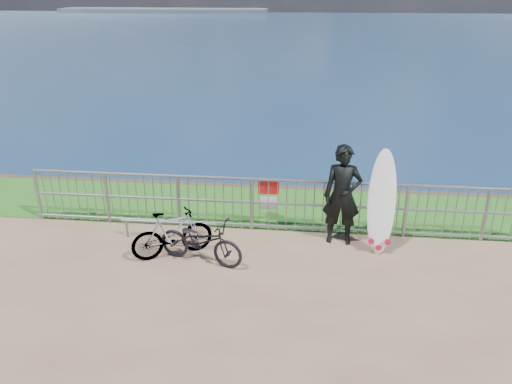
# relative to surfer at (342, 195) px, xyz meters

# --- Properties ---
(grass_strip) EXTENTS (120.00, 120.00, 0.00)m
(grass_strip) POSITION_rel_surfer_xyz_m (-1.24, 1.42, -0.96)
(grass_strip) COLOR #20601A
(grass_strip) RESTS_ON ground
(seascape) EXTENTS (260.00, 260.00, 5.00)m
(seascape) POSITION_rel_surfer_xyz_m (-44.99, 146.20, -5.00)
(seascape) COLOR brown
(seascape) RESTS_ON ground
(railing) EXTENTS (10.06, 0.10, 1.13)m
(railing) POSITION_rel_surfer_xyz_m (-1.23, 0.32, -0.39)
(railing) COLOR gray
(railing) RESTS_ON ground
(surfer) EXTENTS (0.73, 0.50, 1.94)m
(surfer) POSITION_rel_surfer_xyz_m (0.00, 0.00, 0.00)
(surfer) COLOR black
(surfer) RESTS_ON ground
(surfboard) EXTENTS (0.52, 0.46, 1.95)m
(surfboard) POSITION_rel_surfer_xyz_m (0.69, -0.25, -0.07)
(surfboard) COLOR white
(surfboard) RESTS_ON ground
(bicycle_near) EXTENTS (1.70, 0.97, 0.84)m
(bicycle_near) POSITION_rel_surfer_xyz_m (-2.50, -1.05, -0.55)
(bicycle_near) COLOR black
(bicycle_near) RESTS_ON ground
(bicycle_far) EXTENTS (1.52, 1.09, 0.90)m
(bicycle_far) POSITION_rel_surfer_xyz_m (-3.06, -0.88, -0.52)
(bicycle_far) COLOR black
(bicycle_far) RESTS_ON ground
(bike_rack) EXTENTS (1.87, 0.05, 0.39)m
(bike_rack) POSITION_rel_surfer_xyz_m (-3.32, -0.27, -0.65)
(bike_rack) COLOR gray
(bike_rack) RESTS_ON ground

